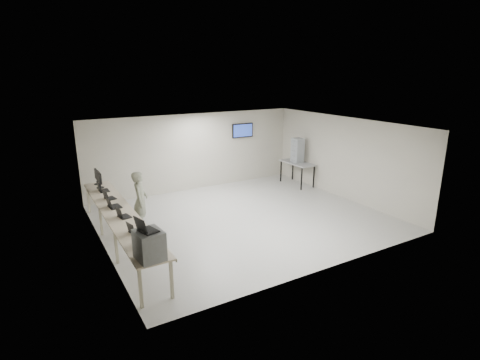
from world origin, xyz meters
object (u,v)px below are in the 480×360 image
workbench (119,215)px  soldier (140,201)px  equipment_box (149,245)px  side_table (297,164)px

workbench → soldier: bearing=45.5°
equipment_box → soldier: size_ratio=0.33×
workbench → equipment_box: 2.77m
soldier → side_table: (6.44, 1.23, -0.01)m
workbench → side_table: (7.19, 1.98, -0.01)m
equipment_box → side_table: 8.67m
side_table → workbench: bearing=-164.6°
equipment_box → side_table: bearing=27.6°
equipment_box → soldier: bearing=71.5°
equipment_box → workbench: bearing=83.1°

